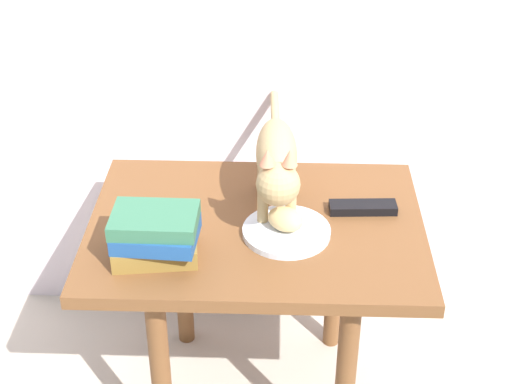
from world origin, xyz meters
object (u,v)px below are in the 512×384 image
object	(u,v)px
cat	(277,160)
book_stack	(155,235)
side_table	(256,252)
tv_remote	(363,207)
bread_roll	(285,219)
plate	(286,231)

from	to	relation	value
cat	book_stack	distance (m)	0.31
side_table	cat	world-z (taller)	cat
cat	tv_remote	size ratio (longest dim) A/B	3.20
bread_roll	book_stack	distance (m)	0.28
side_table	book_stack	world-z (taller)	book_stack
bread_roll	book_stack	bearing A→B (deg)	-161.73
side_table	book_stack	bearing A→B (deg)	-147.39
side_table	bread_roll	distance (m)	0.14
plate	bread_roll	xyz separation A→B (m)	(-0.00, -0.00, 0.03)
bread_roll	tv_remote	world-z (taller)	bread_roll
side_table	cat	distance (m)	0.22
plate	tv_remote	world-z (taller)	tv_remote
side_table	book_stack	xyz separation A→B (m)	(-0.20, -0.13, 0.13)
plate	book_stack	distance (m)	0.28
book_stack	tv_remote	world-z (taller)	book_stack
plate	cat	world-z (taller)	cat
plate	bread_roll	world-z (taller)	bread_roll
cat	tv_remote	bearing A→B (deg)	2.56
side_table	bread_roll	world-z (taller)	bread_roll
side_table	bread_roll	size ratio (longest dim) A/B	9.19
book_stack	tv_remote	distance (m)	0.48
bread_roll	plate	bearing A→B (deg)	5.58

